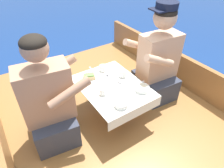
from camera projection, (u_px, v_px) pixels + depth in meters
ground_plane at (117, 136)px, 2.19m from camera, size 60.00×60.00×0.00m
boat_deck at (117, 128)px, 2.11m from camera, size 2.10×3.03×0.26m
gunwale_port at (4, 159)px, 1.47m from camera, size 0.06×3.03×0.37m
gunwale_starboard at (188, 73)px, 2.37m from camera, size 0.06×3.03×0.37m
cockpit_table at (112, 89)px, 1.90m from camera, size 0.56×0.73×0.37m
person_port at (49, 103)px, 1.64m from camera, size 0.56×0.50×0.99m
person_starboard at (158, 62)px, 2.09m from camera, size 0.55×0.48×1.04m
plate_sandwich at (89, 79)px, 1.95m from camera, size 0.21×0.21×0.01m
plate_bread at (123, 94)px, 1.77m from camera, size 0.15×0.15×0.01m
sandwich at (89, 77)px, 1.93m from camera, size 0.13×0.11×0.05m
bowl_port_near at (142, 88)px, 1.80m from camera, size 0.13×0.13×0.04m
bowl_starboard_near at (121, 104)px, 1.64m from camera, size 0.12×0.12×0.04m
coffee_cup_port at (103, 68)px, 2.06m from camera, size 0.10×0.07×0.06m
coffee_cup_starboard at (123, 73)px, 1.97m from camera, size 0.10×0.07×0.07m
coffee_cup_center at (103, 91)px, 1.75m from camera, size 0.09×0.06×0.06m
utensil_fork_starboard at (124, 85)px, 1.88m from camera, size 0.09×0.16×0.00m
utensil_knife_starboard at (105, 102)px, 1.68m from camera, size 0.05×0.17×0.00m
utensil_spoon_starboard at (110, 88)px, 1.84m from camera, size 0.12×0.14×0.01m
utensil_knife_port at (93, 71)px, 2.07m from camera, size 0.02×0.17×0.00m
utensil_fork_port at (110, 78)px, 1.96m from camera, size 0.02×0.17×0.00m
utensil_spoon_center at (134, 84)px, 1.89m from camera, size 0.17×0.05×0.01m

